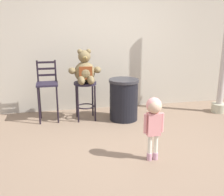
# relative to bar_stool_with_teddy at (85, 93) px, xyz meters

# --- Properties ---
(ground_plane) EXTENTS (24.00, 24.00, 0.00)m
(ground_plane) POSITION_rel_bar_stool_with_teddy_xyz_m (0.53, -1.33, -0.52)
(ground_plane) COLOR #826B56
(building_wall) EXTENTS (7.26, 0.30, 3.56)m
(building_wall) POSITION_rel_bar_stool_with_teddy_xyz_m (0.53, 0.77, 1.26)
(building_wall) COLOR #B5AD9B
(building_wall) RESTS_ON ground_plane
(bar_stool_with_teddy) EXTENTS (0.42, 0.42, 0.71)m
(bar_stool_with_teddy) POSITION_rel_bar_stool_with_teddy_xyz_m (0.00, 0.00, 0.00)
(bar_stool_with_teddy) COLOR #221D2D
(bar_stool_with_teddy) RESTS_ON ground_plane
(teddy_bear) EXTENTS (0.59, 0.53, 0.61)m
(teddy_bear) POSITION_rel_bar_stool_with_teddy_xyz_m (0.00, -0.03, 0.42)
(teddy_bear) COLOR brown
(teddy_bear) RESTS_ON bar_stool_with_teddy
(child_walking) EXTENTS (0.27, 0.22, 0.86)m
(child_walking) POSITION_rel_bar_stool_with_teddy_xyz_m (0.68, -1.75, 0.10)
(child_walking) COLOR #C792A9
(child_walking) RESTS_ON ground_plane
(trash_bin) EXTENTS (0.56, 0.56, 0.77)m
(trash_bin) POSITION_rel_bar_stool_with_teddy_xyz_m (0.70, -0.17, -0.13)
(trash_bin) COLOR black
(trash_bin) RESTS_ON ground_plane
(bar_chair_empty) EXTENTS (0.38, 0.38, 1.11)m
(bar_chair_empty) POSITION_rel_bar_stool_with_teddy_xyz_m (-0.68, 0.08, 0.12)
(bar_chair_empty) COLOR #221D2D
(bar_chair_empty) RESTS_ON ground_plane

